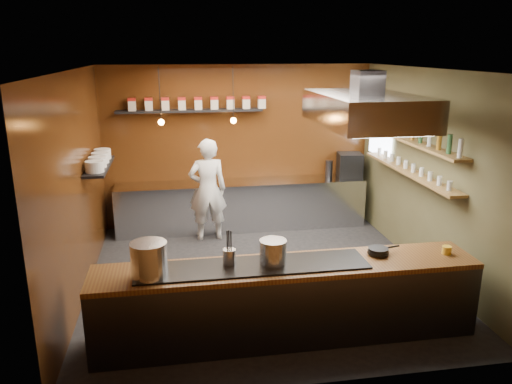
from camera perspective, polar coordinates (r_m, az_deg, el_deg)
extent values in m
plane|color=black|center=(7.51, 0.74, -9.71)|extent=(5.00, 5.00, 0.00)
plane|color=#3C190B|center=(9.40, -1.93, 5.23)|extent=(5.00, 0.00, 5.00)
plane|color=#3C190B|center=(7.01, -19.77, 0.50)|extent=(0.00, 5.00, 5.00)
plane|color=#4A462A|center=(7.82, 19.14, 2.11)|extent=(0.00, 5.00, 5.00)
plane|color=silver|center=(6.77, 0.84, 13.81)|extent=(5.00, 5.00, 0.00)
plane|color=white|center=(9.22, 14.12, 7.06)|extent=(0.00, 1.00, 1.00)
cube|color=silver|center=(9.34, -1.60, -1.49)|extent=(4.60, 0.65, 0.90)
cube|color=#38383D|center=(5.92, 3.56, -12.58)|extent=(4.40, 0.70, 0.86)
cube|color=brown|center=(5.72, 3.64, -8.53)|extent=(4.40, 0.72, 0.06)
cube|color=black|center=(5.63, -0.37, -8.46)|extent=(2.60, 0.55, 0.02)
cube|color=black|center=(9.08, -7.56, 9.19)|extent=(2.60, 0.26, 0.04)
cube|color=black|center=(7.93, -17.47, 2.81)|extent=(0.30, 1.40, 0.04)
cube|color=olive|center=(7.92, 17.37, 5.55)|extent=(0.26, 2.80, 0.04)
cube|color=olive|center=(8.02, 17.10, 2.25)|extent=(0.26, 2.80, 0.04)
cube|color=#38383D|center=(6.75, 12.63, 12.16)|extent=(0.35, 0.35, 0.30)
cube|color=silver|center=(6.78, 12.45, 9.21)|extent=(1.20, 2.00, 0.40)
cube|color=white|center=(6.81, 12.35, 7.46)|extent=(1.00, 1.80, 0.02)
cylinder|color=black|center=(8.39, -10.95, 10.88)|extent=(0.01, 0.01, 0.90)
sphere|color=orange|center=(8.44, -10.79, 7.84)|extent=(0.10, 0.10, 0.10)
cylinder|color=black|center=(8.45, -2.63, 11.18)|extent=(0.01, 0.01, 0.90)
sphere|color=orange|center=(8.50, -2.60, 8.16)|extent=(0.10, 0.10, 0.10)
cube|color=#BCAF9C|center=(9.09, -13.98, 9.53)|extent=(0.13, 0.13, 0.17)
cube|color=maroon|center=(9.08, -14.02, 10.22)|extent=(0.13, 0.13, 0.05)
cube|color=#BCAF9C|center=(9.08, -12.14, 9.63)|extent=(0.13, 0.13, 0.17)
cube|color=maroon|center=(9.07, -12.19, 10.32)|extent=(0.13, 0.13, 0.05)
cube|color=#BCAF9C|center=(9.07, -10.31, 9.73)|extent=(0.13, 0.13, 0.17)
cube|color=maroon|center=(9.06, -10.34, 10.42)|extent=(0.14, 0.13, 0.05)
cube|color=#BCAF9C|center=(9.07, -8.46, 9.81)|extent=(0.13, 0.13, 0.17)
cube|color=maroon|center=(9.06, -8.49, 10.50)|extent=(0.13, 0.13, 0.05)
cube|color=#BCAF9C|center=(9.08, -6.62, 9.88)|extent=(0.13, 0.13, 0.17)
cube|color=maroon|center=(9.07, -6.65, 10.57)|extent=(0.14, 0.13, 0.05)
cube|color=#BCAF9C|center=(9.10, -4.79, 9.94)|extent=(0.13, 0.13, 0.17)
cube|color=maroon|center=(9.09, -4.81, 10.63)|extent=(0.14, 0.13, 0.05)
cube|color=#BCAF9C|center=(9.13, -2.96, 10.00)|extent=(0.13, 0.13, 0.17)
cube|color=maroon|center=(9.12, -2.97, 10.68)|extent=(0.14, 0.13, 0.05)
cube|color=#BCAF9C|center=(9.16, -1.15, 10.04)|extent=(0.13, 0.13, 0.17)
cube|color=maroon|center=(9.15, -1.15, 10.72)|extent=(0.14, 0.13, 0.05)
cube|color=#BCAF9C|center=(9.21, 0.65, 10.07)|extent=(0.13, 0.13, 0.17)
cube|color=maroon|center=(9.20, 0.65, 10.75)|extent=(0.14, 0.13, 0.05)
cylinder|color=silver|center=(7.47, -17.97, 2.78)|extent=(0.26, 0.26, 0.16)
cylinder|color=silver|center=(7.76, -17.67, 3.28)|extent=(0.26, 0.26, 0.16)
cylinder|color=silver|center=(8.05, -17.39, 3.75)|extent=(0.26, 0.26, 0.16)
cylinder|color=silver|center=(8.34, -17.13, 4.18)|extent=(0.26, 0.26, 0.16)
cylinder|color=silver|center=(6.78, 22.32, 4.62)|extent=(0.06, 0.06, 0.24)
cylinder|color=#2D5933|center=(7.00, 21.23, 5.06)|extent=(0.06, 0.06, 0.24)
cylinder|color=#8C601E|center=(7.22, 20.20, 5.47)|extent=(0.06, 0.06, 0.24)
cylinder|color=silver|center=(7.45, 19.23, 5.85)|extent=(0.06, 0.06, 0.24)
cylinder|color=#2D5933|center=(7.67, 18.32, 6.21)|extent=(0.06, 0.06, 0.24)
cylinder|color=#8C601E|center=(7.90, 17.46, 6.55)|extent=(0.06, 0.06, 0.24)
cylinder|color=silver|center=(8.13, 16.64, 6.87)|extent=(0.06, 0.06, 0.24)
cylinder|color=#2D5933|center=(8.36, 15.87, 7.16)|extent=(0.06, 0.06, 0.24)
cylinder|color=#8C601E|center=(8.60, 15.14, 7.45)|extent=(0.06, 0.06, 0.24)
cylinder|color=silver|center=(8.83, 14.45, 7.71)|extent=(0.06, 0.06, 0.24)
cylinder|color=#2D5933|center=(9.07, 13.79, 7.96)|extent=(0.06, 0.06, 0.24)
cylinder|color=silver|center=(7.02, 21.25, 0.68)|extent=(0.07, 0.07, 0.13)
cylinder|color=silver|center=(7.23, 20.24, 1.21)|extent=(0.07, 0.07, 0.13)
cylinder|color=silver|center=(7.45, 19.29, 1.71)|extent=(0.07, 0.07, 0.13)
cylinder|color=silver|center=(7.67, 18.40, 2.18)|extent=(0.07, 0.07, 0.13)
cylinder|color=silver|center=(7.89, 17.55, 2.63)|extent=(0.07, 0.07, 0.13)
cylinder|color=silver|center=(8.11, 16.75, 3.05)|extent=(0.07, 0.07, 0.13)
cylinder|color=silver|center=(8.33, 15.99, 3.45)|extent=(0.07, 0.07, 0.13)
cylinder|color=silver|center=(8.56, 15.27, 3.82)|extent=(0.07, 0.07, 0.13)
cylinder|color=silver|center=(8.79, 14.59, 4.18)|extent=(0.07, 0.07, 0.13)
cylinder|color=silver|center=(9.02, 13.94, 4.52)|extent=(0.07, 0.07, 0.13)
cylinder|color=silver|center=(5.42, -12.13, -7.54)|extent=(0.51, 0.51, 0.38)
cylinder|color=silver|center=(5.60, 1.96, -6.88)|extent=(0.34, 0.34, 0.28)
cylinder|color=silver|center=(5.60, -3.06, -7.44)|extent=(0.19, 0.19, 0.18)
cylinder|color=black|center=(6.10, 13.78, -6.66)|extent=(0.26, 0.26, 0.03)
cylinder|color=black|center=(6.09, 13.80, -6.38)|extent=(0.24, 0.24, 0.03)
cylinder|color=black|center=(6.21, 15.37, -6.06)|extent=(0.18, 0.06, 0.02)
cylinder|color=gold|center=(6.36, 20.96, -6.22)|extent=(0.14, 0.14, 0.10)
cube|color=black|center=(9.74, 10.65, 3.07)|extent=(0.51, 0.49, 0.45)
imported|color=silver|center=(8.71, -5.53, 0.25)|extent=(0.68, 0.47, 1.81)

